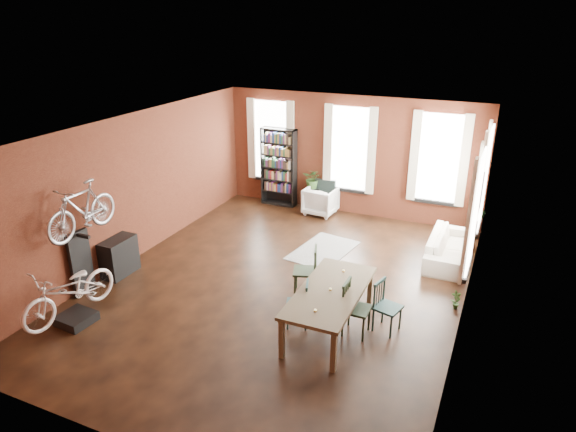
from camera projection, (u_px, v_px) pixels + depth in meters
The scene contains 19 objects.
room at pixel (303, 178), 10.04m from camera, with size 9.00×9.04×3.22m.
dining_table at pixel (330, 310), 8.84m from camera, with size 1.03×2.27×0.77m, color brown.
dining_chair_a at pixel (297, 304), 8.96m from camera, with size 0.39×0.39×0.84m, color #1A3A3A.
dining_chair_b at pixel (305, 271), 9.95m from camera, with size 0.45×0.45×0.98m, color #21301C.
dining_chair_c at pixel (357, 309), 8.70m from camera, with size 0.45×0.45×0.97m, color black.
dining_chair_d at pixel (388, 307), 8.79m from camera, with size 0.42×0.42×0.91m, color #1B3C3B.
bookshelf at pixel (279, 167), 14.40m from camera, with size 1.00×0.32×2.20m, color black.
white_armchair at pixel (321, 199), 13.95m from camera, with size 0.80×0.75×0.83m, color silver.
cream_sofa at pixel (449, 243), 11.35m from camera, with size 2.08×0.61×0.81m, color beige.
striped_rug at pixel (323, 250), 11.92m from camera, with size 1.10×1.76×0.01m, color black.
bike_trainer at pixel (76, 319), 9.14m from camera, with size 0.57×0.57×0.17m, color black.
bike_wall_rack at pixel (81, 263), 9.92m from camera, with size 0.16×0.60×1.30m, color black.
console_table at pixel (119, 257), 10.73m from camera, with size 0.40×0.80×0.80m, color black.
plant_stand at pixel (313, 199), 14.30m from camera, with size 0.30×0.30×0.61m, color black.
plant_by_sofa at pixel (474, 231), 12.54m from camera, with size 0.42×0.75×0.34m, color #294F1F.
plant_small at pixel (455, 306), 9.58m from camera, with size 0.19×0.36×0.13m, color #2D5C24.
bicycle_floor at pixel (66, 269), 8.75m from camera, with size 0.64×0.97×1.85m, color silver.
bicycle_hung at pixel (79, 192), 9.27m from camera, with size 0.47×1.00×1.66m, color #A5A8AD.
plant_on_stand at pixel (313, 181), 14.13m from camera, with size 0.52×0.57×0.45m, color #315522.
Camera 1 is at (3.87, -8.27, 5.18)m, focal length 32.00 mm.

